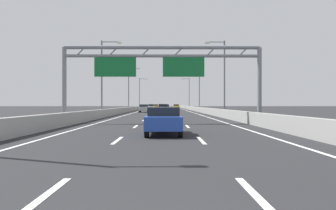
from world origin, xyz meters
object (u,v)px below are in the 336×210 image
streetlamp_right_distant (188,92)px  blue_car (164,120)px  streetlamp_right_mid (223,73)px  orange_car (156,106)px  streetlamp_left_distant (140,92)px  green_car (163,108)px  streetlamp_left_mid (104,73)px  streetlamp_right_far (198,86)px  silver_car (144,108)px  streetlamp_left_far (130,86)px  white_car (151,107)px  black_car (164,109)px  sign_gantry (159,64)px  yellow_car (176,107)px

streetlamp_right_distant → blue_car: 88.49m
streetlamp_right_mid → orange_car: (-10.96, 97.48, -4.68)m
streetlamp_left_distant → green_car: 37.40m
streetlamp_left_mid → streetlamp_right_mid: 14.93m
orange_car → green_car: size_ratio=1.00×
streetlamp_right_far → silver_car: (-11.17, -10.53, -4.63)m
streetlamp_left_distant → streetlamp_left_far: bearing=-90.0°
white_car → streetlamp_left_distant: bearing=109.8°
silver_car → black_car: bearing=-58.5°
sign_gantry → white_car: 67.34m
streetlamp_left_distant → streetlamp_right_distant: size_ratio=1.00×
streetlamp_right_far → streetlamp_right_distant: bearing=90.0°
streetlamp_left_distant → blue_car: bearing=-85.0°
streetlamp_right_far → white_car: size_ratio=2.11×
sign_gantry → streetlamp_left_distant: (-7.23, 77.67, 0.58)m
sign_gantry → streetlamp_left_mid: bearing=115.9°
blue_car → white_car: bearing=92.8°
streetlamp_right_mid → orange_car: 98.20m
streetlamp_left_far → silver_car: (3.76, -10.53, -4.63)m
streetlamp_right_far → streetlamp_left_far: bearing=180.0°
black_car → green_car: green_car is taller
streetlamp_right_distant → green_car: (-7.71, -36.41, -4.62)m
white_car → green_car: bearing=-82.5°
streetlamp_left_distant → orange_car: streetlamp_left_distant is taller
orange_car → white_car: 45.21m
streetlamp_left_mid → streetlamp_right_distant: (14.93, 62.81, 0.00)m
streetlamp_left_far → streetlamp_right_far: same height
streetlamp_right_far → orange_car: size_ratio=2.27×
blue_car → black_car: (-0.11, 39.98, 0.02)m
streetlamp_left_mid → white_car: streetlamp_left_mid is taller
streetlamp_left_far → yellow_car: size_ratio=2.02×
streetlamp_right_mid → blue_car: 26.69m
streetlamp_right_mid → yellow_car: streetlamp_right_mid is taller
silver_car → orange_car: size_ratio=1.04×
streetlamp_left_distant → streetlamp_right_far: bearing=-64.6°
streetlamp_right_distant → green_car: streetlamp_right_distant is taller
black_car → yellow_car: bearing=85.7°
orange_car → blue_car: 122.78m
white_car → sign_gantry: bearing=-87.1°
streetlamp_right_mid → silver_car: streetlamp_right_mid is taller
yellow_car → streetlamp_right_mid: bearing=-86.7°
streetlamp_left_mid → blue_car: streetlamp_left_mid is taller
green_car → streetlamp_right_far: bearing=33.0°
white_car → streetlamp_left_far: bearing=-100.3°
streetlamp_right_mid → blue_car: size_ratio=2.16×
streetlamp_left_mid → streetlamp_left_distant: size_ratio=1.00×
streetlamp_right_distant → streetlamp_left_distant: bearing=180.0°
black_car → green_car: (-0.30, 11.68, 0.01)m
orange_car → white_car: (-0.17, -45.21, 0.04)m
orange_car → streetlamp_left_distant: bearing=-96.5°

